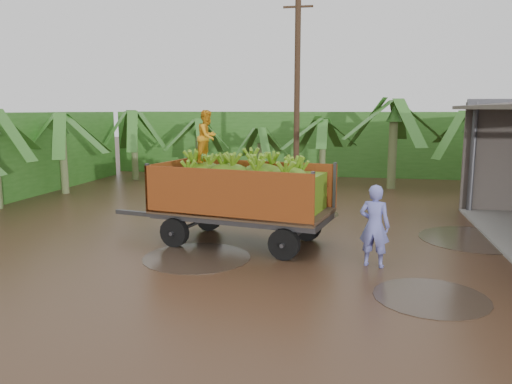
% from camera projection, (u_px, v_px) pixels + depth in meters
% --- Properties ---
extents(ground, '(100.00, 100.00, 0.00)m').
position_uv_depth(ground, '(311.00, 245.00, 13.94)').
color(ground, black).
rests_on(ground, ground).
extents(hedge_north, '(22.00, 3.00, 3.60)m').
position_uv_depth(hedge_north, '(303.00, 143.00, 29.50)').
color(hedge_north, '#2D661E').
rests_on(hedge_north, ground).
extents(banana_trailer, '(6.82, 3.20, 3.73)m').
position_uv_depth(banana_trailer, '(242.00, 193.00, 13.87)').
color(banana_trailer, '#B64F1A').
rests_on(banana_trailer, ground).
extents(man_blue, '(0.82, 0.64, 2.00)m').
position_uv_depth(man_blue, '(374.00, 226.00, 11.90)').
color(man_blue, '#757BD6').
rests_on(man_blue, ground).
extents(utility_pole, '(1.20, 0.24, 8.41)m').
position_uv_depth(utility_pole, '(297.00, 97.00, 20.40)').
color(utility_pole, '#47301E').
rests_on(utility_pole, ground).
extents(banana_plants, '(24.30, 21.33, 4.32)m').
position_uv_depth(banana_plants, '(221.00, 155.00, 21.23)').
color(banana_plants, '#2D661E').
rests_on(banana_plants, ground).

